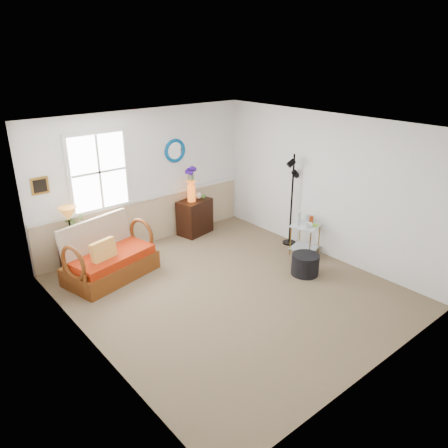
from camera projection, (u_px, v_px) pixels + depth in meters
floor at (230, 291)px, 6.98m from camera, size 4.50×5.00×0.01m
ceiling at (231, 127)px, 6.00m from camera, size 4.50×5.00×0.01m
walls at (230, 215)px, 6.49m from camera, size 4.51×5.01×2.60m
wainscot at (148, 221)px, 8.57m from camera, size 4.46×0.02×0.90m
chair_rail at (147, 198)px, 8.39m from camera, size 4.46×0.04×0.06m
window at (99, 172)px, 7.60m from camera, size 1.14×0.06×1.44m
picture at (40, 186)px, 7.02m from camera, size 0.28×0.03×0.28m
mirror at (175, 151)px, 8.50m from camera, size 0.47×0.07×0.47m
loveseat at (109, 251)px, 7.24m from camera, size 1.63×1.15×0.96m
throw_pillow at (104, 254)px, 7.01m from camera, size 0.46×0.22×0.44m
lamp_stand at (74, 253)px, 7.54m from camera, size 0.44×0.44×0.62m
table_lamp at (69, 223)px, 7.28m from camera, size 0.40×0.40×0.55m
potted_plant at (75, 226)px, 7.50m from camera, size 0.47×0.48×0.29m
cabinet at (195, 217)px, 9.03m from camera, size 0.75×0.56×0.72m
flower_vase at (191, 185)px, 8.71m from camera, size 0.26×0.26×0.70m
side_table at (305, 240)px, 8.12m from camera, size 0.57×0.57×0.59m
tabletop_items at (306, 218)px, 8.00m from camera, size 0.47×0.47×0.25m
floor_lamp at (292, 200)px, 8.34m from camera, size 0.32×0.32×1.80m
ottoman at (305, 264)px, 7.44m from camera, size 0.56×0.56×0.36m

